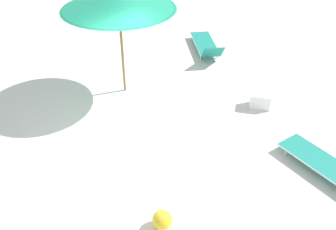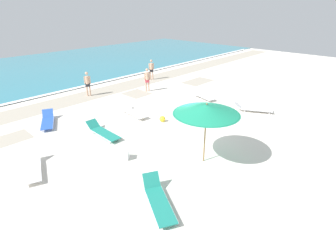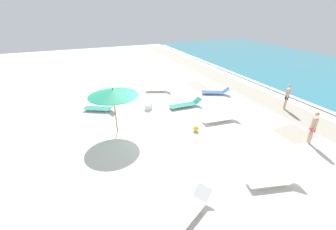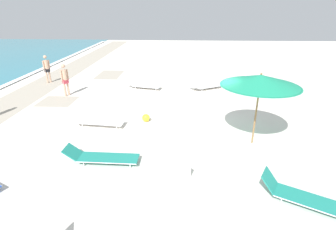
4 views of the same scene
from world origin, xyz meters
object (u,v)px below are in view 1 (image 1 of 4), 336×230
object	(u,v)px
beach_umbrella	(118,1)
cooler_box	(260,100)
sun_lounger_beside_umbrella	(206,45)
beach_ball	(162,220)
sun_lounger_mid_beach_solo	(336,170)

from	to	relation	value
beach_umbrella	cooler_box	distance (m)	4.03
sun_lounger_beside_umbrella	beach_ball	xyz separation A→B (m)	(4.90, 4.58, -0.05)
sun_lounger_mid_beach_solo	cooler_box	size ratio (longest dim) A/B	3.83
beach_ball	cooler_box	bearing A→B (deg)	-159.12
sun_lounger_beside_umbrella	cooler_box	world-z (taller)	sun_lounger_beside_umbrella
beach_umbrella	sun_lounger_beside_umbrella	world-z (taller)	beach_umbrella
sun_lounger_mid_beach_solo	sun_lounger_beside_umbrella	bearing A→B (deg)	-105.03
sun_lounger_beside_umbrella	sun_lounger_mid_beach_solo	bearing A→B (deg)	102.57
cooler_box	sun_lounger_mid_beach_solo	bearing A→B (deg)	124.13
beach_umbrella	beach_ball	xyz separation A→B (m)	(1.72, 4.09, -2.16)
sun_lounger_mid_beach_solo	beach_ball	world-z (taller)	sun_lounger_mid_beach_solo
beach_ball	sun_lounger_mid_beach_solo	bearing A→B (deg)	163.05
beach_umbrella	sun_lounger_beside_umbrella	size ratio (longest dim) A/B	1.20
beach_umbrella	cooler_box	bearing A→B (deg)	130.75
sun_lounger_mid_beach_solo	beach_ball	size ratio (longest dim) A/B	7.04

